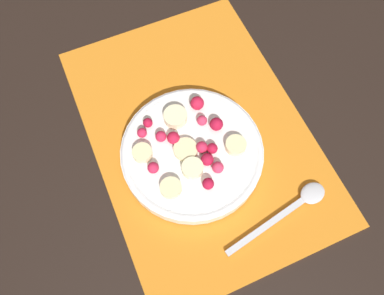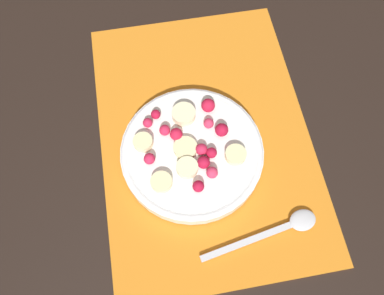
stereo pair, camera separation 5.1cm
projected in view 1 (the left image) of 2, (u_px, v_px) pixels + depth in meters
ground_plane at (198, 133)px, 0.60m from camera, size 3.00×3.00×0.00m
placemat at (199, 132)px, 0.59m from camera, size 0.47×0.33×0.01m
fruit_bowl at (192, 151)px, 0.56m from camera, size 0.21×0.21×0.05m
spoon at (297, 204)px, 0.54m from camera, size 0.05×0.18×0.01m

